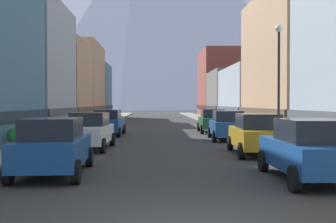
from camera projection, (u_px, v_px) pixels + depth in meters
name	position (u px, v px, depth m)	size (l,w,h in m)	color
sidewalk_left	(97.00, 125.00, 42.05)	(2.50, 100.00, 0.15)	gray
sidewalk_right	(223.00, 125.00, 42.48)	(2.50, 100.00, 0.15)	gray
storefront_left_3	(39.00, 85.00, 43.22)	(9.86, 10.35, 8.43)	tan
storefront_left_4	(68.00, 84.00, 54.30)	(8.43, 11.68, 9.79)	tan
storefront_left_5	(89.00, 92.00, 65.51)	(6.47, 9.61, 8.18)	slate
storefront_right_2	(301.00, 64.00, 33.04)	(6.75, 13.67, 10.82)	tan
storefront_right_3	(271.00, 96.00, 47.34)	(10.16, 13.58, 6.19)	#99A5B2
storefront_right_4	(241.00, 96.00, 60.27)	(8.66, 11.26, 6.78)	#66605B
storefront_right_5	(227.00, 85.00, 72.77)	(9.18, 13.22, 11.11)	brown
car_left_0	(53.00, 146.00, 13.27)	(2.21, 4.47, 1.78)	#19478C
car_left_1	(89.00, 131.00, 20.66)	(2.20, 4.46, 1.78)	silver
car_left_2	(108.00, 122.00, 29.46)	(2.18, 4.45, 1.78)	#19478C
car_right_0	(309.00, 150.00, 12.27)	(2.13, 4.43, 1.78)	#19478C
car_right_1	(257.00, 134.00, 18.49)	(2.23, 4.47, 1.78)	#B28419
car_right_2	(227.00, 125.00, 25.85)	(2.25, 4.48, 1.78)	#19478C
car_right_3	(212.00, 121.00, 32.37)	(2.19, 4.46, 1.78)	#265933
potted_plant_0	(15.00, 137.00, 19.45)	(0.74, 0.74, 0.98)	gray
potted_plant_1	(51.00, 129.00, 26.25)	(0.59, 0.59, 0.89)	gray
streetlamp_right	(279.00, 67.00, 20.50)	(0.36, 0.36, 5.86)	black
mountain_backdrop	(137.00, 17.00, 265.60)	(284.38, 284.38, 112.18)	silver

